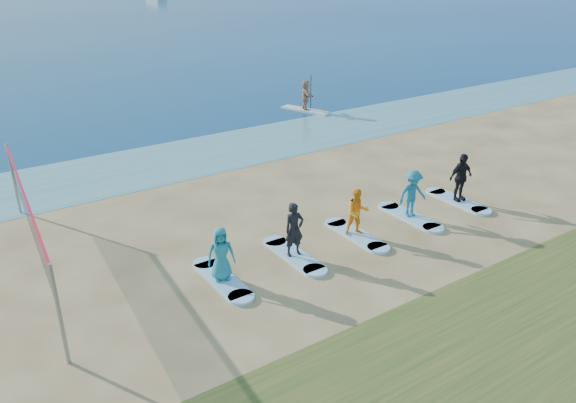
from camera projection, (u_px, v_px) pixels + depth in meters
ground at (342, 253)px, 16.87m from camera, size 600.00×600.00×0.00m
shallow_water at (192, 156)px, 24.83m from camera, size 600.00×600.00×0.00m
volleyball_net at (27, 210)px, 15.13m from camera, size 0.74×9.07×2.50m
paddleboard at (306, 110)px, 31.93m from camera, size 1.74×3.05×0.12m
paddleboarder at (306, 95)px, 31.57m from camera, size 1.00×1.62×1.66m
surfboard_0 at (222, 280)px, 15.39m from camera, size 0.70×2.20×0.09m
student_0 at (221, 254)px, 15.06m from camera, size 0.86×0.68×1.53m
surfboard_1 at (294, 256)px, 16.61m from camera, size 0.70×2.20×0.09m
student_1 at (294, 230)px, 16.26m from camera, size 0.64×0.46×1.64m
surfboard_2 at (356, 235)px, 17.83m from camera, size 0.70×2.20×0.09m
student_2 at (357, 212)px, 17.51m from camera, size 0.91×0.82×1.52m
surfboard_3 at (410, 217)px, 19.05m from camera, size 0.70×2.20×0.09m
student_3 at (412, 194)px, 18.71m from camera, size 1.13×0.75×1.63m
surfboard_4 at (458, 201)px, 20.28m from camera, size 0.70×2.20×0.09m
student_4 at (461, 177)px, 19.90m from camera, size 1.05×0.50×1.75m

